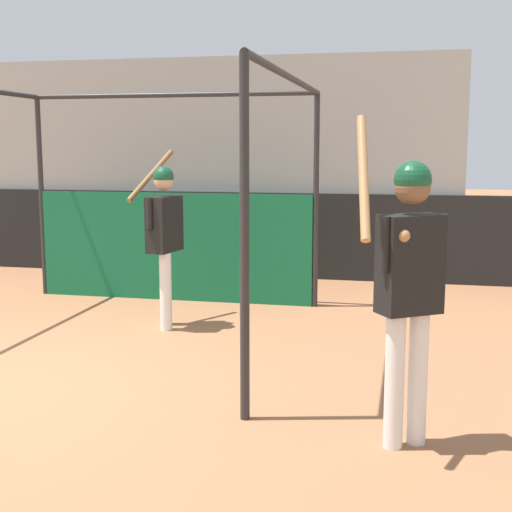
% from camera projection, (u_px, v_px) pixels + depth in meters
% --- Properties ---
extents(outfield_wall, '(24.00, 0.12, 1.30)m').
position_uv_depth(outfield_wall, '(178.00, 233.00, 11.26)').
color(outfield_wall, black).
rests_on(outfield_wall, ground).
extents(bleacher_section, '(8.70, 4.00, 3.38)m').
position_uv_depth(bleacher_section, '(213.00, 164.00, 13.09)').
color(bleacher_section, '#9E9E99').
rests_on(bleacher_section, ground).
extents(batting_cage, '(3.79, 3.92, 2.67)m').
position_uv_depth(batting_cage, '(156.00, 215.00, 8.60)').
color(batting_cage, '#282828').
rests_on(batting_cage, ground).
extents(player_batter, '(0.58, 0.99, 1.96)m').
position_uv_depth(player_batter, '(164.00, 230.00, 7.81)').
color(player_batter, white).
rests_on(player_batter, ground).
extents(player_waiting, '(0.62, 0.68, 2.20)m').
position_uv_depth(player_waiting, '(408.00, 274.00, 4.64)').
color(player_waiting, white).
rests_on(player_waiting, ground).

